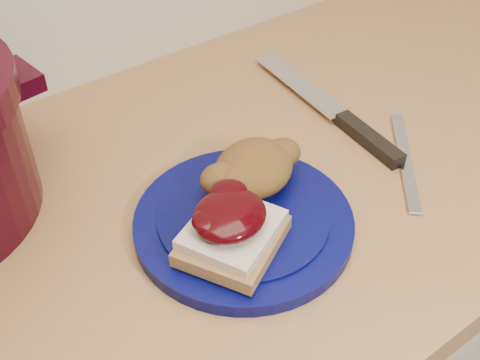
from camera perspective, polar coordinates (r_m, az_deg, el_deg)
plate at (r=0.65m, az=0.34°, el=-4.06°), size 0.31×0.31×0.02m
sandwich at (r=0.60m, az=-0.83°, el=-4.60°), size 0.13×0.13×0.05m
stuffing_mound at (r=0.66m, az=1.33°, el=1.15°), size 0.12×0.11×0.05m
chef_knife at (r=0.80m, az=10.28°, el=5.35°), size 0.05×0.30×0.02m
butter_knife at (r=0.77m, az=15.38°, el=1.88°), size 0.14×0.15×0.00m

